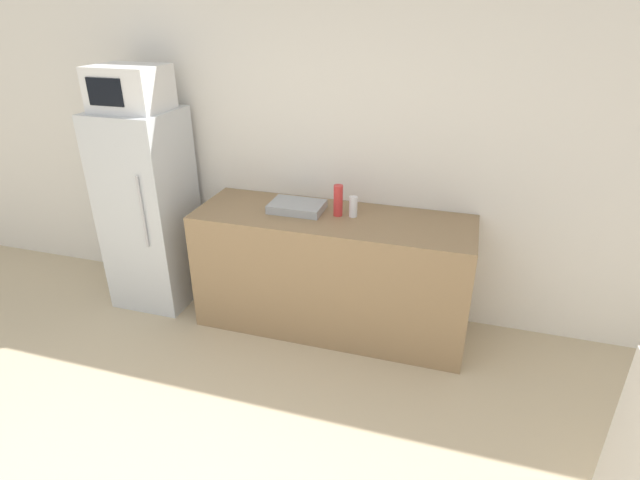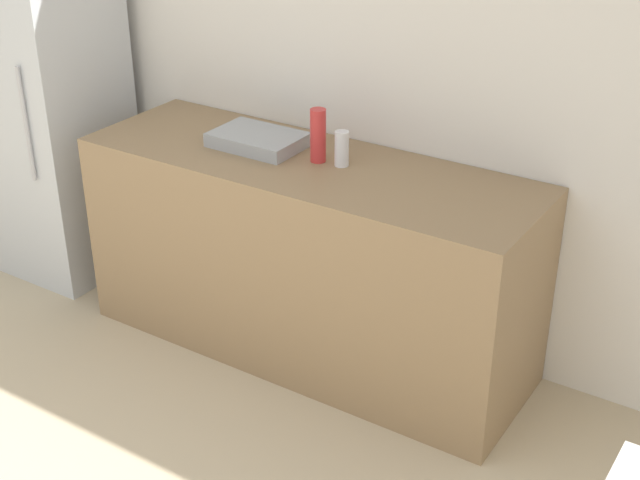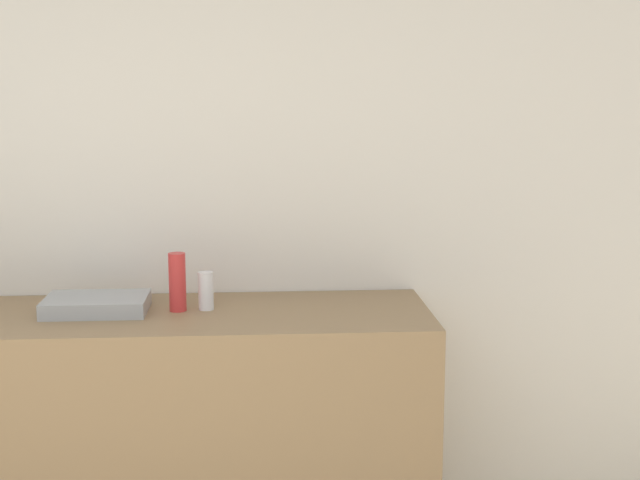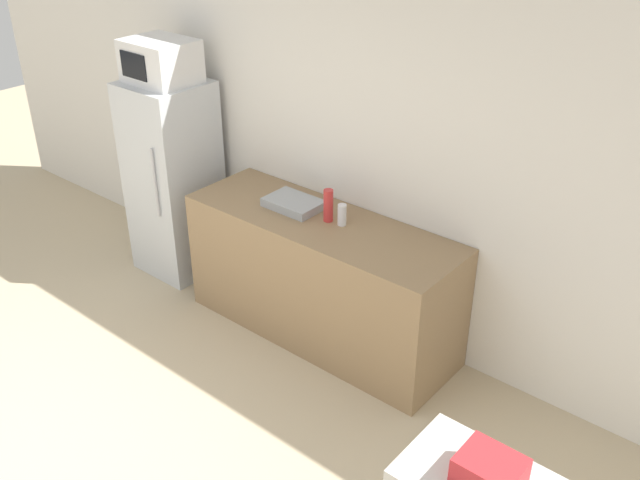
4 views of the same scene
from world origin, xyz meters
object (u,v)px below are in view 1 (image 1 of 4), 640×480
at_px(microwave, 130,88).
at_px(bottle_short, 353,207).
at_px(refrigerator, 149,210).
at_px(bottle_tall, 338,200).

bearing_deg(microwave, bottle_short, 2.29).
distance_m(refrigerator, bottle_tall, 1.56).
height_order(refrigerator, microwave, microwave).
bearing_deg(bottle_tall, bottle_short, 5.99).
bearing_deg(bottle_tall, refrigerator, -178.01).
height_order(refrigerator, bottle_short, refrigerator).
height_order(bottle_tall, bottle_short, bottle_tall).
distance_m(bottle_tall, bottle_short, 0.11).
distance_m(microwave, bottle_tall, 1.69).
distance_m(microwave, bottle_short, 1.81).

